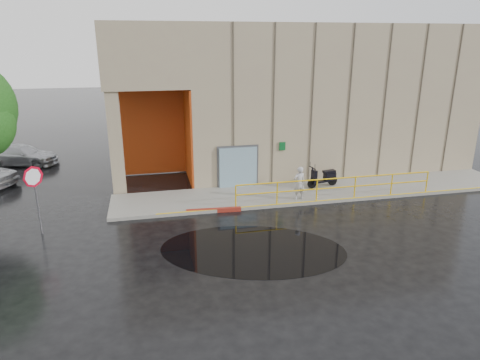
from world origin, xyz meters
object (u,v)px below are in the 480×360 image
object	(u,v)px
person	(299,183)
stop_sign	(35,185)
car_c	(22,155)
red_curb	(214,210)
scooter	(323,172)

from	to	relation	value
person	stop_sign	distance (m)	11.07
car_c	red_curb	bearing A→B (deg)	-119.23
person	car_c	xyz separation A→B (m)	(-14.14, 9.58, -0.32)
person	stop_sign	xyz separation A→B (m)	(-10.96, -1.09, 1.05)
person	stop_sign	bearing A→B (deg)	-3.65
scooter	red_curb	size ratio (longest dim) A/B	0.73
person	stop_sign	world-z (taller)	stop_sign
person	stop_sign	size ratio (longest dim) A/B	0.57
red_curb	car_c	bearing A→B (deg)	135.29
scooter	car_c	xyz separation A→B (m)	(-15.94, 8.17, -0.30)
stop_sign	car_c	size ratio (longest dim) A/B	0.65
stop_sign	car_c	xyz separation A→B (m)	(-3.18, 10.67, -1.37)
red_curb	scooter	bearing A→B (deg)	17.15
person	scooter	xyz separation A→B (m)	(1.80, 1.41, -0.02)
red_curb	car_c	xyz separation A→B (m)	(-10.08, 9.98, 0.52)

